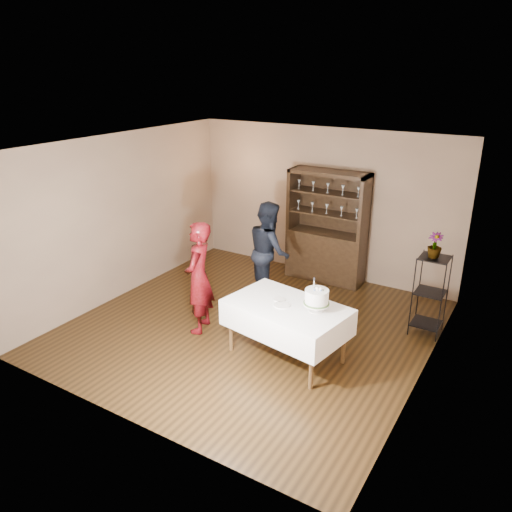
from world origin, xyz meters
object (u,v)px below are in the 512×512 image
object	(u,v)px
china_hutch	(326,244)
man	(269,251)
cake_table	(287,317)
woman	(199,278)
plant_etagere	(430,292)
cake	(317,298)
potted_plant	(435,245)

from	to	relation	value
china_hutch	man	size ratio (longest dim) A/B	1.20
cake_table	woman	distance (m)	1.46
woman	man	size ratio (longest dim) A/B	1.00
plant_etagere	cake	distance (m)	1.95
cake	potted_plant	world-z (taller)	potted_plant
plant_etagere	woman	size ratio (longest dim) A/B	0.72
woman	cake	xyz separation A→B (m)	(1.84, 0.03, 0.13)
cake_table	woman	world-z (taller)	woman
china_hutch	cake	distance (m)	2.86
china_hutch	man	distance (m)	1.31
cake	potted_plant	size ratio (longest dim) A/B	1.29
cake	cake_table	bearing A→B (deg)	-173.93
china_hutch	plant_etagere	size ratio (longest dim) A/B	1.67
woman	man	xyz separation A→B (m)	(0.31, 1.48, -0.00)
plant_etagere	cake_table	distance (m)	2.20
cake_table	china_hutch	bearing A→B (deg)	103.12
china_hutch	cake_table	bearing A→B (deg)	-76.88
plant_etagere	woman	bearing A→B (deg)	-150.48
woman	cake	distance (m)	1.84
plant_etagere	cake	size ratio (longest dim) A/B	2.59
cake_table	cake	xyz separation A→B (m)	(0.40, 0.04, 0.37)
china_hutch	woman	distance (m)	2.81
woman	potted_plant	size ratio (longest dim) A/B	4.66
china_hutch	potted_plant	world-z (taller)	china_hutch
potted_plant	woman	bearing A→B (deg)	-150.52
plant_etagere	woman	world-z (taller)	woman
plant_etagere	cake	xyz separation A→B (m)	(-1.06, -1.60, 0.31)
plant_etagere	man	bearing A→B (deg)	-176.60
china_hutch	woman	bearing A→B (deg)	-106.81
plant_etagere	man	size ratio (longest dim) A/B	0.72
cake	woman	bearing A→B (deg)	-178.96
plant_etagere	china_hutch	bearing A→B (deg)	153.17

